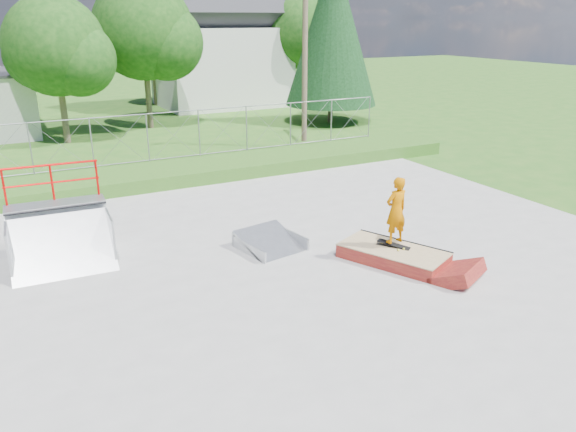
{
  "coord_description": "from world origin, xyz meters",
  "views": [
    {
      "loc": [
        -4.95,
        -10.13,
        5.61
      ],
      "look_at": [
        0.97,
        1.14,
        1.1
      ],
      "focal_mm": 35.0,
      "sensor_mm": 36.0,
      "label": 1
    }
  ],
  "objects_px": {
    "skater": "(396,213)",
    "grind_box": "(393,256)",
    "flat_bank_ramp": "(271,242)",
    "quarter_pipe": "(58,221)"
  },
  "relations": [
    {
      "from": "quarter_pipe",
      "to": "skater",
      "type": "xyz_separation_m",
      "value": [
        7.14,
        -3.43,
        0.09
      ]
    },
    {
      "from": "grind_box",
      "to": "skater",
      "type": "height_order",
      "value": "skater"
    },
    {
      "from": "skater",
      "to": "grind_box",
      "type": "bearing_deg",
      "value": 48.41
    },
    {
      "from": "grind_box",
      "to": "flat_bank_ramp",
      "type": "xyz_separation_m",
      "value": [
        -2.26,
        2.11,
        0.03
      ]
    },
    {
      "from": "grind_box",
      "to": "quarter_pipe",
      "type": "distance_m",
      "value": 7.95
    },
    {
      "from": "quarter_pipe",
      "to": "flat_bank_ramp",
      "type": "xyz_separation_m",
      "value": [
        4.8,
        -1.42,
        -0.93
      ]
    },
    {
      "from": "grind_box",
      "to": "skater",
      "type": "relative_size",
      "value": 1.73
    },
    {
      "from": "quarter_pipe",
      "to": "flat_bank_ramp",
      "type": "distance_m",
      "value": 5.09
    },
    {
      "from": "grind_box",
      "to": "flat_bank_ramp",
      "type": "bearing_deg",
      "value": 111.99
    },
    {
      "from": "flat_bank_ramp",
      "to": "skater",
      "type": "bearing_deg",
      "value": -51.13
    }
  ]
}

